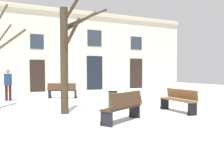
{
  "coord_description": "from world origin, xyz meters",
  "views": [
    {
      "loc": [
        -6.19,
        -10.04,
        1.56
      ],
      "look_at": [
        0.0,
        1.9,
        0.87
      ],
      "focal_mm": 41.26,
      "sensor_mm": 36.0,
      "label": 1
    }
  ],
  "objects_px": {
    "bench_back_to_back_left": "(62,91)",
    "tree_left_of_center": "(67,54)",
    "bench_far_corner": "(124,107)",
    "person_near_bench": "(8,83)",
    "litter_bin": "(113,100)",
    "bench_near_lamp": "(179,100)"
  },
  "relations": [
    {
      "from": "bench_far_corner",
      "to": "tree_left_of_center",
      "type": "bearing_deg",
      "value": -94.22
    },
    {
      "from": "bench_back_to_back_left",
      "to": "bench_far_corner",
      "type": "distance_m",
      "value": 7.49
    },
    {
      "from": "litter_bin",
      "to": "person_near_bench",
      "type": "bearing_deg",
      "value": 124.23
    },
    {
      "from": "litter_bin",
      "to": "bench_far_corner",
      "type": "height_order",
      "value": "bench_far_corner"
    },
    {
      "from": "bench_far_corner",
      "to": "litter_bin",
      "type": "bearing_deg",
      "value": -139.68
    },
    {
      "from": "tree_left_of_center",
      "to": "person_near_bench",
      "type": "bearing_deg",
      "value": 105.54
    },
    {
      "from": "litter_bin",
      "to": "person_near_bench",
      "type": "distance_m",
      "value": 6.21
    },
    {
      "from": "tree_left_of_center",
      "to": "litter_bin",
      "type": "bearing_deg",
      "value": 6.33
    },
    {
      "from": "tree_left_of_center",
      "to": "person_near_bench",
      "type": "relative_size",
      "value": 2.52
    },
    {
      "from": "litter_bin",
      "to": "person_near_bench",
      "type": "relative_size",
      "value": 0.45
    },
    {
      "from": "person_near_bench",
      "to": "bench_near_lamp",
      "type": "bearing_deg",
      "value": 137.29
    },
    {
      "from": "bench_near_lamp",
      "to": "person_near_bench",
      "type": "distance_m",
      "value": 8.76
    },
    {
      "from": "tree_left_of_center",
      "to": "bench_near_lamp",
      "type": "relative_size",
      "value": 2.32
    },
    {
      "from": "bench_near_lamp",
      "to": "bench_far_corner",
      "type": "bearing_deg",
      "value": -72.3
    },
    {
      "from": "tree_left_of_center",
      "to": "bench_far_corner",
      "type": "distance_m",
      "value": 3.03
    },
    {
      "from": "tree_left_of_center",
      "to": "bench_near_lamp",
      "type": "bearing_deg",
      "value": -22.49
    },
    {
      "from": "tree_left_of_center",
      "to": "person_near_bench",
      "type": "height_order",
      "value": "tree_left_of_center"
    },
    {
      "from": "bench_back_to_back_left",
      "to": "bench_far_corner",
      "type": "bearing_deg",
      "value": 117.94
    },
    {
      "from": "bench_back_to_back_left",
      "to": "person_near_bench",
      "type": "distance_m",
      "value": 2.89
    },
    {
      "from": "bench_back_to_back_left",
      "to": "tree_left_of_center",
      "type": "bearing_deg",
      "value": 105.63
    },
    {
      "from": "litter_bin",
      "to": "tree_left_of_center",
      "type": "bearing_deg",
      "value": -173.67
    },
    {
      "from": "person_near_bench",
      "to": "tree_left_of_center",
      "type": "bearing_deg",
      "value": 115.25
    }
  ]
}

